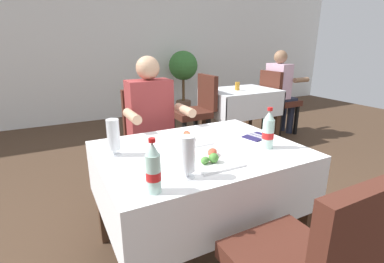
{
  "coord_description": "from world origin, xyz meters",
  "views": [
    {
      "loc": [
        -0.9,
        -1.38,
        1.35
      ],
      "look_at": [
        -0.12,
        0.12,
        0.82
      ],
      "focal_mm": 26.31,
      "sensor_mm": 36.0,
      "label": 1
    }
  ],
  "objects_px": {
    "main_dining_table": "(199,173)",
    "background_chair_right": "(277,99)",
    "chair_far_diner_seat": "(153,138)",
    "seated_diner_far": "(153,124)",
    "background_patron": "(281,88)",
    "potted_plant_corner": "(183,71)",
    "background_dining_table": "(240,103)",
    "napkin_cutlery_set": "(257,136)",
    "beer_glass_middle": "(114,137)",
    "background_table_tumbler": "(237,86)",
    "plate_far_diner": "(188,139)",
    "beer_glass_left": "(187,156)",
    "cola_bottle_secondary": "(153,169)",
    "cola_bottle_primary": "(268,131)",
    "plate_near_camera": "(212,159)",
    "background_chair_left": "(197,108)"
  },
  "relations": [
    {
      "from": "main_dining_table",
      "to": "background_chair_right",
      "type": "distance_m",
      "value": 2.88
    },
    {
      "from": "chair_far_diner_seat",
      "to": "seated_diner_far",
      "type": "bearing_deg",
      "value": -107.14
    },
    {
      "from": "chair_far_diner_seat",
      "to": "background_patron",
      "type": "height_order",
      "value": "background_patron"
    },
    {
      "from": "potted_plant_corner",
      "to": "background_dining_table",
      "type": "bearing_deg",
      "value": -88.59
    },
    {
      "from": "chair_far_diner_seat",
      "to": "background_chair_right",
      "type": "bearing_deg",
      "value": 20.81
    },
    {
      "from": "main_dining_table",
      "to": "chair_far_diner_seat",
      "type": "height_order",
      "value": "chair_far_diner_seat"
    },
    {
      "from": "napkin_cutlery_set",
      "to": "background_dining_table",
      "type": "height_order",
      "value": "napkin_cutlery_set"
    },
    {
      "from": "background_patron",
      "to": "seated_diner_far",
      "type": "bearing_deg",
      "value": -157.58
    },
    {
      "from": "beer_glass_middle",
      "to": "background_table_tumbler",
      "type": "relative_size",
      "value": 1.92
    },
    {
      "from": "plate_far_diner",
      "to": "beer_glass_left",
      "type": "bearing_deg",
      "value": -116.85
    },
    {
      "from": "cola_bottle_secondary",
      "to": "beer_glass_left",
      "type": "bearing_deg",
      "value": 16.41
    },
    {
      "from": "beer_glass_middle",
      "to": "cola_bottle_primary",
      "type": "xyz_separation_m",
      "value": [
        0.85,
        -0.31,
        0.0
      ]
    },
    {
      "from": "plate_far_diner",
      "to": "cola_bottle_secondary",
      "type": "xyz_separation_m",
      "value": [
        -0.42,
        -0.51,
        0.09
      ]
    },
    {
      "from": "main_dining_table",
      "to": "plate_far_diner",
      "type": "relative_size",
      "value": 4.69
    },
    {
      "from": "chair_far_diner_seat",
      "to": "plate_near_camera",
      "type": "height_order",
      "value": "chair_far_diner_seat"
    },
    {
      "from": "beer_glass_middle",
      "to": "background_dining_table",
      "type": "distance_m",
      "value": 2.65
    },
    {
      "from": "background_dining_table",
      "to": "background_chair_left",
      "type": "relative_size",
      "value": 1.0
    },
    {
      "from": "chair_far_diner_seat",
      "to": "napkin_cutlery_set",
      "type": "height_order",
      "value": "chair_far_diner_seat"
    },
    {
      "from": "main_dining_table",
      "to": "seated_diner_far",
      "type": "height_order",
      "value": "seated_diner_far"
    },
    {
      "from": "cola_bottle_primary",
      "to": "background_dining_table",
      "type": "distance_m",
      "value": 2.3
    },
    {
      "from": "plate_far_diner",
      "to": "potted_plant_corner",
      "type": "bearing_deg",
      "value": 64.47
    },
    {
      "from": "beer_glass_left",
      "to": "napkin_cutlery_set",
      "type": "height_order",
      "value": "beer_glass_left"
    },
    {
      "from": "cola_bottle_primary",
      "to": "background_table_tumbler",
      "type": "relative_size",
      "value": 2.29
    },
    {
      "from": "background_table_tumbler",
      "to": "cola_bottle_secondary",
      "type": "bearing_deg",
      "value": -133.45
    },
    {
      "from": "chair_far_diner_seat",
      "to": "background_chair_right",
      "type": "height_order",
      "value": "same"
    },
    {
      "from": "cola_bottle_secondary",
      "to": "background_chair_left",
      "type": "bearing_deg",
      "value": 57.23
    },
    {
      "from": "cola_bottle_secondary",
      "to": "background_patron",
      "type": "distance_m",
      "value": 3.49
    },
    {
      "from": "seated_diner_far",
      "to": "background_patron",
      "type": "height_order",
      "value": "same"
    },
    {
      "from": "beer_glass_left",
      "to": "cola_bottle_secondary",
      "type": "height_order",
      "value": "cola_bottle_secondary"
    },
    {
      "from": "chair_far_diner_seat",
      "to": "cola_bottle_secondary",
      "type": "bearing_deg",
      "value": -109.41
    },
    {
      "from": "napkin_cutlery_set",
      "to": "background_dining_table",
      "type": "xyz_separation_m",
      "value": [
        1.16,
        1.72,
        -0.19
      ]
    },
    {
      "from": "background_chair_right",
      "to": "potted_plant_corner",
      "type": "bearing_deg",
      "value": 113.12
    },
    {
      "from": "beer_glass_left",
      "to": "background_patron",
      "type": "distance_m",
      "value": 3.31
    },
    {
      "from": "seated_diner_far",
      "to": "cola_bottle_primary",
      "type": "distance_m",
      "value": 1.02
    },
    {
      "from": "cola_bottle_secondary",
      "to": "background_dining_table",
      "type": "bearing_deg",
      "value": 45.71
    },
    {
      "from": "napkin_cutlery_set",
      "to": "background_chair_left",
      "type": "bearing_deg",
      "value": 74.78
    },
    {
      "from": "cola_bottle_secondary",
      "to": "plate_near_camera",
      "type": "bearing_deg",
      "value": 21.87
    },
    {
      "from": "plate_far_diner",
      "to": "background_table_tumbler",
      "type": "height_order",
      "value": "background_table_tumbler"
    },
    {
      "from": "seated_diner_far",
      "to": "background_chair_right",
      "type": "relative_size",
      "value": 1.3
    },
    {
      "from": "background_dining_table",
      "to": "background_patron",
      "type": "height_order",
      "value": "background_patron"
    },
    {
      "from": "beer_glass_left",
      "to": "cola_bottle_primary",
      "type": "distance_m",
      "value": 0.62
    },
    {
      "from": "beer_glass_left",
      "to": "background_chair_right",
      "type": "relative_size",
      "value": 0.21
    },
    {
      "from": "plate_near_camera",
      "to": "beer_glass_middle",
      "type": "relative_size",
      "value": 1.22
    },
    {
      "from": "seated_diner_far",
      "to": "beer_glass_middle",
      "type": "distance_m",
      "value": 0.77
    },
    {
      "from": "main_dining_table",
      "to": "beer_glass_left",
      "type": "height_order",
      "value": "beer_glass_left"
    },
    {
      "from": "background_chair_right",
      "to": "background_dining_table",
      "type": "bearing_deg",
      "value": 180.0
    },
    {
      "from": "cola_bottle_primary",
      "to": "beer_glass_middle",
      "type": "bearing_deg",
      "value": 159.82
    },
    {
      "from": "chair_far_diner_seat",
      "to": "potted_plant_corner",
      "type": "distance_m",
      "value": 3.06
    },
    {
      "from": "cola_bottle_primary",
      "to": "plate_far_diner",
      "type": "bearing_deg",
      "value": 139.46
    },
    {
      "from": "plate_far_diner",
      "to": "potted_plant_corner",
      "type": "xyz_separation_m",
      "value": [
        1.58,
        3.31,
        0.09
      ]
    }
  ]
}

